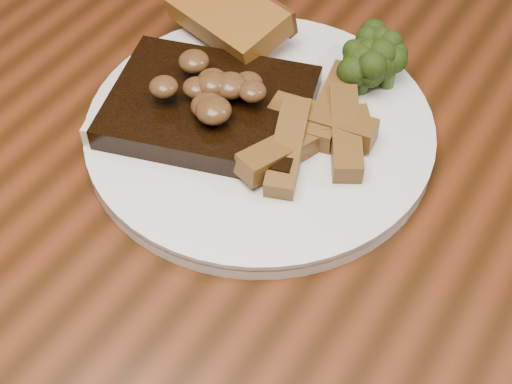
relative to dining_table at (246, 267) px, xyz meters
The scene contains 9 objects.
dining_table is the anchor object (origin of this frame).
chair_far 0.65m from the dining_table, 105.20° to the left, with size 0.38×0.38×0.81m.
plate 0.12m from the dining_table, 113.30° to the left, with size 0.28×0.28×0.01m, color silver.
steak 0.14m from the dining_table, 143.62° to the left, with size 0.16×0.12×0.02m, color black.
steak_bone 0.13m from the dining_table, behind, with size 0.14×0.01×0.02m, color beige.
mushroom_pile 0.17m from the dining_table, 141.14° to the left, with size 0.08×0.08×0.03m, color #523119, non-canonical shape.
garlic_bread 0.21m from the dining_table, 128.17° to the left, with size 0.10×0.06×0.02m, color #97571B.
potato_wedges 0.13m from the dining_table, 60.20° to the left, with size 0.11×0.11×0.02m, color brown, non-canonical shape.
broccoli_cluster 0.20m from the dining_table, 82.27° to the left, with size 0.07×0.07×0.04m, color #22350C, non-canonical shape.
Camera 1 is at (0.20, -0.29, 1.17)m, focal length 50.00 mm.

